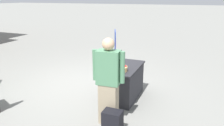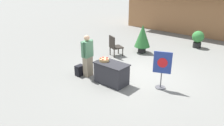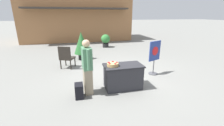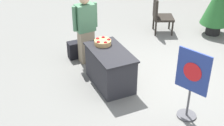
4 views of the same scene
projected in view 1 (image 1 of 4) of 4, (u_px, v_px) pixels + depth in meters
ground_plane at (88, 84)px, 6.10m from camera, size 120.00×120.00×0.00m
display_table at (124, 82)px, 5.21m from camera, size 1.25×0.70×0.79m
apple_basket at (119, 68)px, 4.76m from camera, size 0.36×0.36×0.13m
person_visitor at (109, 81)px, 4.03m from camera, size 0.29×0.61×1.66m
backpack at (112, 122)px, 3.89m from camera, size 0.24×0.34×0.42m
poster_board at (115, 50)px, 6.80m from camera, size 0.59×0.36×1.35m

